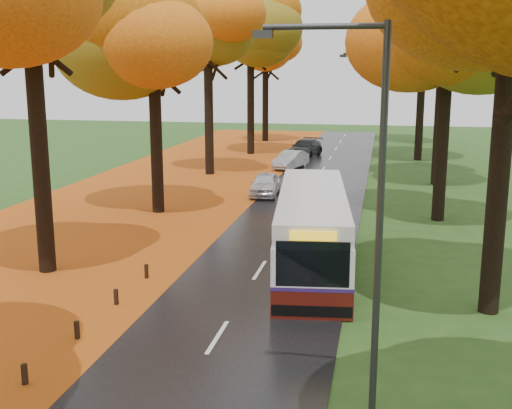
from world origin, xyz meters
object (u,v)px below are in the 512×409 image
(streetlamp_mid, at_px, (380,117))
(bus, at_px, (312,227))
(car_white, at_px, (265,184))
(car_silver, at_px, (291,160))
(streetlamp_near, at_px, (366,205))
(streetlamp_far, at_px, (383,98))
(car_dark, at_px, (305,148))

(streetlamp_mid, height_order, bus, streetlamp_mid)
(car_white, bearing_deg, car_silver, 86.98)
(streetlamp_near, relative_size, streetlamp_far, 1.00)
(bus, bearing_deg, streetlamp_near, -85.27)
(bus, height_order, car_white, bus)
(bus, bearing_deg, car_white, 101.24)
(bus, xyz_separation_m, car_dark, (-3.90, 29.52, -0.76))
(streetlamp_mid, distance_m, streetlamp_far, 22.00)
(streetlamp_far, bearing_deg, bus, -93.76)
(streetlamp_far, bearing_deg, streetlamp_mid, -90.00)
(car_white, bearing_deg, streetlamp_mid, -18.57)
(streetlamp_mid, relative_size, car_silver, 2.08)
(streetlamp_mid, xyz_separation_m, bus, (-2.17, -11.10, -3.22))
(car_white, height_order, car_silver, car_white)
(bus, distance_m, car_dark, 29.78)
(streetlamp_far, height_order, car_dark, streetlamp_far)
(streetlamp_near, distance_m, streetlamp_mid, 22.00)
(streetlamp_far, distance_m, car_white, 21.58)
(streetlamp_far, relative_size, car_white, 2.12)
(streetlamp_mid, relative_size, bus, 0.74)
(streetlamp_far, relative_size, car_silver, 2.08)
(streetlamp_near, bearing_deg, car_dark, 98.54)
(car_dark, bearing_deg, car_white, -80.36)
(car_white, distance_m, car_silver, 10.12)
(car_silver, bearing_deg, bus, -64.35)
(car_white, xyz_separation_m, car_dark, (0.23, 16.66, 0.05))
(bus, relative_size, car_dark, 2.23)
(streetlamp_far, xyz_separation_m, car_dark, (-6.07, -3.59, -3.97))
(streetlamp_near, relative_size, car_silver, 2.08)
(car_white, relative_size, car_dark, 0.79)
(streetlamp_far, relative_size, bus, 0.74)
(streetlamp_near, distance_m, car_silver, 34.69)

